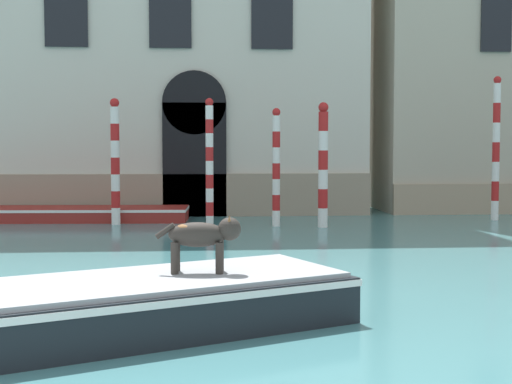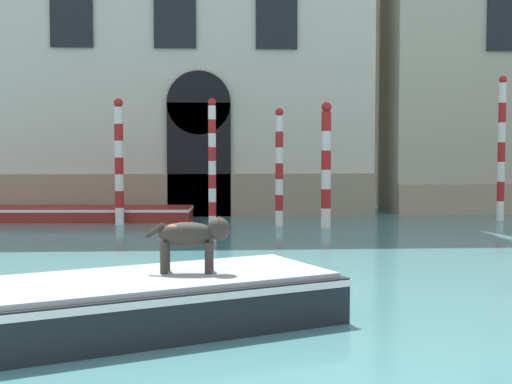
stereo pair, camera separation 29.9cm
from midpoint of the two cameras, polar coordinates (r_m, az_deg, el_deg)
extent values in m
cube|color=beige|center=(25.90, -10.55, 14.34)|extent=(15.69, 6.00, 14.03)
cube|color=gray|center=(22.45, -11.15, -0.28)|extent=(15.69, 0.16, 1.33)
cube|color=black|center=(22.26, -5.32, 2.58)|extent=(1.98, 0.14, 3.54)
cylinder|color=black|center=(22.30, -5.35, 7.14)|extent=(1.98, 0.14, 1.98)
cube|color=black|center=(22.97, -15.31, 13.12)|extent=(1.29, 0.10, 1.61)
cube|color=black|center=(22.62, -7.26, 13.37)|extent=(1.29, 0.10, 1.61)
cube|color=black|center=(22.71, 0.90, 13.36)|extent=(1.29, 0.10, 1.61)
cube|color=black|center=(24.49, 18.33, 12.71)|extent=(0.99, 0.10, 1.82)
cube|color=black|center=(8.42, -14.55, -9.38)|extent=(6.52, 4.25, 0.56)
cube|color=white|center=(8.37, -14.57, -7.90)|extent=(6.56, 4.29, 0.08)
cube|color=#9EA3A8|center=(8.35, -14.58, -7.29)|extent=(6.28, 4.04, 0.06)
cylinder|color=#332D28|center=(8.87, -3.86, -5.10)|extent=(0.09, 0.09, 0.38)
cylinder|color=#332D28|center=(8.66, -3.94, -5.31)|extent=(0.09, 0.09, 0.38)
cylinder|color=#332D28|center=(8.92, -7.35, -5.07)|extent=(0.09, 0.09, 0.38)
cylinder|color=#332D28|center=(8.71, -7.51, -5.28)|extent=(0.09, 0.09, 0.38)
ellipsoid|color=#332D28|center=(8.75, -5.68, -3.41)|extent=(0.73, 0.35, 0.30)
ellipsoid|color=brown|center=(8.75, -6.38, -2.86)|extent=(0.33, 0.23, 0.11)
sphere|color=#332D28|center=(8.71, -3.12, -2.97)|extent=(0.28, 0.28, 0.28)
cone|color=brown|center=(8.78, -3.10, -2.22)|extent=(0.09, 0.09, 0.11)
cone|color=brown|center=(8.62, -3.14, -2.33)|extent=(0.09, 0.09, 0.11)
cylinder|color=#332D28|center=(8.78, -8.23, -3.10)|extent=(0.26, 0.08, 0.20)
cube|color=maroon|center=(21.62, -14.94, -1.72)|extent=(6.84, 1.92, 0.41)
cube|color=white|center=(21.61, -14.94, -1.34)|extent=(6.88, 1.96, 0.08)
cube|color=#8C7251|center=(21.63, -14.93, -1.77)|extent=(3.78, 1.37, 0.37)
cylinder|color=white|center=(19.32, 4.92, -2.06)|extent=(0.26, 0.26, 0.52)
cylinder|color=#B21E1E|center=(19.28, 4.93, -0.52)|extent=(0.26, 0.26, 0.52)
cylinder|color=white|center=(19.25, 4.94, 1.02)|extent=(0.26, 0.26, 0.52)
cylinder|color=#B21E1E|center=(19.23, 4.95, 2.56)|extent=(0.26, 0.26, 0.52)
cylinder|color=white|center=(19.23, 4.96, 4.11)|extent=(0.26, 0.26, 0.52)
cylinder|color=#B21E1E|center=(19.24, 4.96, 5.65)|extent=(0.26, 0.26, 0.52)
sphere|color=#B21E1E|center=(19.26, 4.97, 6.77)|extent=(0.27, 0.27, 0.27)
cylinder|color=white|center=(20.35, -11.56, -1.90)|extent=(0.24, 0.24, 0.47)
cylinder|color=#B21E1E|center=(20.31, -11.57, -0.59)|extent=(0.24, 0.24, 0.47)
cylinder|color=white|center=(20.28, -11.59, 0.73)|extent=(0.24, 0.24, 0.47)
cylinder|color=#B21E1E|center=(20.27, -11.61, 2.06)|extent=(0.24, 0.24, 0.47)
cylinder|color=white|center=(20.26, -11.62, 3.38)|extent=(0.24, 0.24, 0.47)
cylinder|color=#B21E1E|center=(20.26, -11.64, 4.71)|extent=(0.24, 0.24, 0.47)
cylinder|color=white|center=(20.28, -11.66, 6.03)|extent=(0.24, 0.24, 0.47)
sphere|color=#B21E1E|center=(20.30, -11.67, 7.00)|extent=(0.26, 0.26, 0.26)
cylinder|color=white|center=(19.52, 1.18, -2.12)|extent=(0.21, 0.21, 0.43)
cylinder|color=#B21E1E|center=(19.49, 1.19, -0.86)|extent=(0.21, 0.21, 0.43)
cylinder|color=white|center=(19.46, 1.19, 0.41)|extent=(0.21, 0.21, 0.43)
cylinder|color=#B21E1E|center=(19.44, 1.19, 1.68)|extent=(0.21, 0.21, 0.43)
cylinder|color=white|center=(19.43, 1.19, 2.95)|extent=(0.21, 0.21, 0.43)
cylinder|color=#B21E1E|center=(19.43, 1.19, 4.22)|extent=(0.21, 0.21, 0.43)
cylinder|color=white|center=(19.44, 1.19, 5.49)|extent=(0.21, 0.21, 0.43)
sphere|color=#B21E1E|center=(19.45, 1.19, 6.41)|extent=(0.22, 0.22, 0.22)
cylinder|color=white|center=(18.81, -4.17, -2.45)|extent=(0.20, 0.20, 0.36)
cylinder|color=#B21E1E|center=(18.78, -4.18, -1.36)|extent=(0.20, 0.20, 0.36)
cylinder|color=white|center=(18.75, -4.18, -0.26)|extent=(0.20, 0.20, 0.36)
cylinder|color=#B21E1E|center=(18.73, -4.19, 0.84)|extent=(0.20, 0.20, 0.36)
cylinder|color=white|center=(18.72, -4.19, 1.95)|extent=(0.20, 0.20, 0.36)
cylinder|color=#B21E1E|center=(18.71, -4.20, 3.05)|extent=(0.20, 0.20, 0.36)
cylinder|color=white|center=(18.71, -4.20, 4.16)|extent=(0.20, 0.20, 0.36)
cylinder|color=#B21E1E|center=(18.72, -4.21, 5.26)|extent=(0.20, 0.20, 0.36)
cylinder|color=white|center=(18.73, -4.21, 6.36)|extent=(0.20, 0.20, 0.36)
sphere|color=#B21E1E|center=(18.75, -4.22, 7.19)|extent=(0.21, 0.21, 0.21)
cylinder|color=white|center=(22.25, 18.19, -1.41)|extent=(0.21, 0.21, 0.58)
cylinder|color=#B21E1E|center=(22.21, 18.22, 0.08)|extent=(0.21, 0.21, 0.58)
cylinder|color=white|center=(22.19, 18.25, 1.56)|extent=(0.21, 0.21, 0.58)
cylinder|color=#B21E1E|center=(22.18, 18.28, 3.05)|extent=(0.21, 0.21, 0.58)
cylinder|color=white|center=(22.18, 18.31, 4.54)|extent=(0.21, 0.21, 0.58)
cylinder|color=#B21E1E|center=(22.20, 18.34, 6.03)|extent=(0.21, 0.21, 0.58)
cylinder|color=white|center=(22.23, 18.37, 7.52)|extent=(0.21, 0.21, 0.58)
sphere|color=#B21E1E|center=(22.27, 18.39, 8.50)|extent=(0.22, 0.22, 0.22)
camera|label=1|loc=(0.15, -90.56, -0.04)|focal=50.00mm
camera|label=2|loc=(0.15, 89.44, 0.04)|focal=50.00mm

